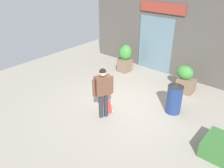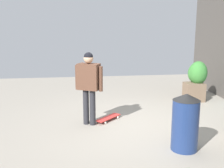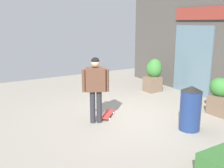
{
  "view_description": "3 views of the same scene",
  "coord_description": "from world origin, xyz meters",
  "px_view_note": "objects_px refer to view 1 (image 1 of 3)",
  "views": [
    {
      "loc": [
        3.81,
        -5.14,
        4.21
      ],
      "look_at": [
        -0.28,
        -0.32,
        0.89
      ],
      "focal_mm": 36.73,
      "sensor_mm": 36.0,
      "label": 1
    },
    {
      "loc": [
        5.84,
        -1.11,
        2.23
      ],
      "look_at": [
        -0.28,
        -0.32,
        0.89
      ],
      "focal_mm": 45.08,
      "sensor_mm": 36.0,
      "label": 2
    },
    {
      "loc": [
        5.21,
        -3.7,
        2.42
      ],
      "look_at": [
        -0.28,
        -0.32,
        0.89
      ],
      "focal_mm": 41.95,
      "sensor_mm": 36.0,
      "label": 3
    }
  ],
  "objects_px": {
    "skateboarder": "(103,88)",
    "trash_bin": "(174,98)",
    "planter_box_right": "(125,56)",
    "skateboard": "(108,106)",
    "planter_box_left": "(185,77)"
  },
  "relations": [
    {
      "from": "skateboarder",
      "to": "trash_bin",
      "type": "height_order",
      "value": "skateboarder"
    },
    {
      "from": "skateboarder",
      "to": "trash_bin",
      "type": "bearing_deg",
      "value": -106.25
    },
    {
      "from": "planter_box_right",
      "to": "trash_bin",
      "type": "xyz_separation_m",
      "value": [
        3.16,
        -1.6,
        -0.14
      ]
    },
    {
      "from": "trash_bin",
      "to": "skateboard",
      "type": "bearing_deg",
      "value": -145.71
    },
    {
      "from": "skateboard",
      "to": "planter_box_right",
      "type": "relative_size",
      "value": 0.57
    },
    {
      "from": "planter_box_right",
      "to": "skateboard",
      "type": "bearing_deg",
      "value": -62.61
    },
    {
      "from": "skateboarder",
      "to": "planter_box_left",
      "type": "relative_size",
      "value": 1.67
    },
    {
      "from": "skateboard",
      "to": "trash_bin",
      "type": "xyz_separation_m",
      "value": [
        1.72,
        1.17,
        0.46
      ]
    },
    {
      "from": "planter_box_left",
      "to": "trash_bin",
      "type": "relative_size",
      "value": 0.94
    },
    {
      "from": "planter_box_right",
      "to": "trash_bin",
      "type": "bearing_deg",
      "value": -26.87
    },
    {
      "from": "skateboard",
      "to": "trash_bin",
      "type": "height_order",
      "value": "trash_bin"
    },
    {
      "from": "skateboarder",
      "to": "skateboard",
      "type": "height_order",
      "value": "skateboarder"
    },
    {
      "from": "skateboard",
      "to": "planter_box_left",
      "type": "bearing_deg",
      "value": -71.81
    },
    {
      "from": "skateboarder",
      "to": "planter_box_right",
      "type": "xyz_separation_m",
      "value": [
        -1.64,
        3.22,
        -0.33
      ]
    },
    {
      "from": "skateboard",
      "to": "planter_box_left",
      "type": "height_order",
      "value": "planter_box_left"
    }
  ]
}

